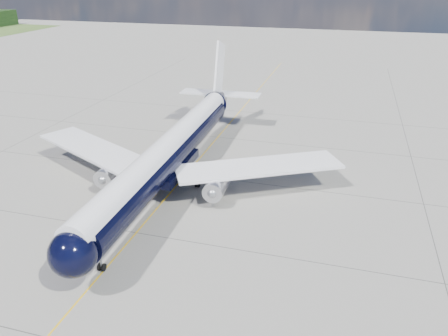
# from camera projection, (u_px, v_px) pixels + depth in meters

# --- Properties ---
(ground) EXTENTS (320.00, 320.00, 0.00)m
(ground) POSITION_uv_depth(u_px,v_px,m) (198.00, 160.00, 63.55)
(ground) COLOR gray
(ground) RESTS_ON ground
(taxiway_centerline) EXTENTS (0.16, 160.00, 0.01)m
(taxiway_centerline) POSITION_uv_depth(u_px,v_px,m) (186.00, 174.00, 59.18)
(taxiway_centerline) COLOR #DFA80B
(taxiway_centerline) RESTS_ON ground
(main_airliner) EXTENTS (42.54, 51.72, 14.96)m
(main_airliner) POSITION_uv_depth(u_px,v_px,m) (172.00, 150.00, 54.99)
(main_airliner) COLOR black
(main_airliner) RESTS_ON ground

